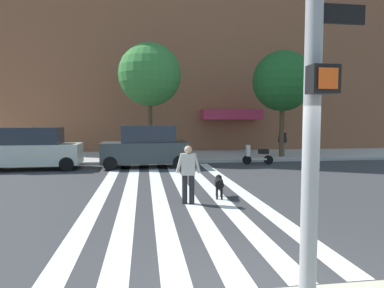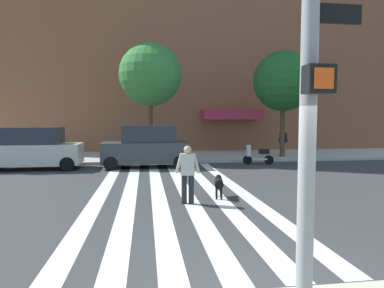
{
  "view_description": "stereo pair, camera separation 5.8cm",
  "coord_description": "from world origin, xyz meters",
  "views": [
    {
      "loc": [
        -1.59,
        -4.05,
        2.35
      ],
      "look_at": [
        0.17,
        8.19,
        1.47
      ],
      "focal_mm": 31.36,
      "sensor_mm": 36.0,
      "label": 1
    },
    {
      "loc": [
        -1.53,
        -4.06,
        2.35
      ],
      "look_at": [
        0.17,
        8.19,
        1.47
      ],
      "focal_mm": 31.36,
      "sensor_mm": 36.0,
      "label": 2
    }
  ],
  "objects": [
    {
      "name": "crosswalk_stripes",
      "position": [
        -0.7,
        6.96,
        0.0
      ],
      "size": [
        4.95,
        13.32,
        0.01
      ],
      "color": "silver",
      "rests_on": "ground_plane"
    },
    {
      "name": "dog_on_leash",
      "position": [
        0.65,
        5.78,
        0.44
      ],
      "size": [
        0.37,
        0.99,
        0.65
      ],
      "color": "black",
      "rests_on": "ground_plane"
    },
    {
      "name": "street_tree_nearest",
      "position": [
        -1.23,
        15.52,
        4.94
      ],
      "size": [
        3.61,
        3.61,
        6.61
      ],
      "color": "#4C3823",
      "rests_on": "sidewalk_far"
    },
    {
      "name": "sidewalk_far",
      "position": [
        0.0,
        16.92,
        0.07
      ],
      "size": [
        80.0,
        6.0,
        0.15
      ],
      "primitive_type": "cube",
      "color": "#ADA7A1",
      "rests_on": "ground_plane"
    },
    {
      "name": "street_tree_middle",
      "position": [
        6.67,
        15.24,
        4.67
      ],
      "size": [
        3.6,
        3.6,
        6.34
      ],
      "color": "#4C3823",
      "rests_on": "sidewalk_far"
    },
    {
      "name": "ground_plane",
      "position": [
        0.0,
        6.96,
        0.0
      ],
      "size": [
        160.0,
        160.0,
        0.0
      ],
      "primitive_type": "plane",
      "color": "#353538"
    },
    {
      "name": "parked_car_near_curb",
      "position": [
        -6.97,
        12.72,
        0.96
      ],
      "size": [
        4.76,
        2.0,
        2.01
      ],
      "color": "beige",
      "rests_on": "ground_plane"
    },
    {
      "name": "pedestrian_dog_walker",
      "position": [
        -0.38,
        5.15,
        0.93
      ],
      "size": [
        0.71,
        0.31,
        1.64
      ],
      "color": "black",
      "rests_on": "ground_plane"
    },
    {
      "name": "parked_car_behind_first",
      "position": [
        -1.5,
        12.72,
        1.01
      ],
      "size": [
        4.25,
        2.03,
        2.09
      ],
      "color": "#2F3839",
      "rests_on": "ground_plane"
    },
    {
      "name": "pedestrian_bystander",
      "position": [
        6.84,
        15.49,
        1.08
      ],
      "size": [
        0.7,
        0.33,
        1.64
      ],
      "color": "#6B6051",
      "rests_on": "sidewalk_far"
    },
    {
      "name": "traffic_light_pole",
      "position": [
        0.16,
        -0.8,
        3.52
      ],
      "size": [
        0.74,
        0.46,
        5.8
      ],
      "color": "gray",
      "rests_on": "sidewalk_near"
    },
    {
      "name": "parked_scooter",
      "position": [
        4.38,
        12.95,
        0.48
      ],
      "size": [
        1.63,
        0.52,
        1.11
      ],
      "color": "black",
      "rests_on": "ground_plane"
    }
  ]
}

